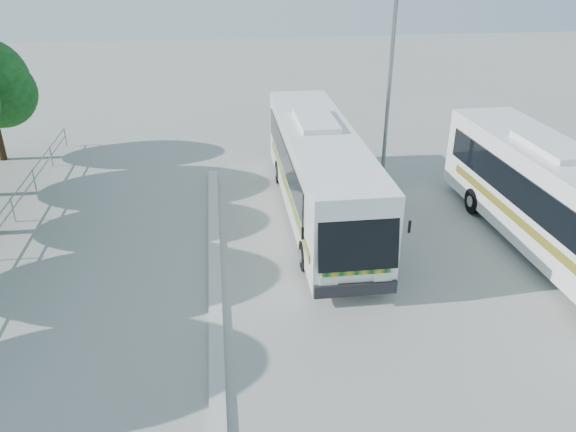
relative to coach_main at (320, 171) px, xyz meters
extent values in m
plane|color=gray|center=(-1.87, -5.06, -1.92)|extent=(100.00, 100.00, 0.00)
cube|color=#B2B2AD|center=(-4.17, -3.06, -1.84)|extent=(0.40, 16.00, 0.15)
cylinder|color=gray|center=(-11.87, 8.94, -1.42)|extent=(0.06, 0.06, 1.00)
sphere|color=#11390F|center=(-13.81, 7.74, 1.55)|extent=(3.28, 3.28, 3.28)
cube|color=white|center=(0.00, 0.03, 0.01)|extent=(2.58, 12.35, 3.14)
cube|color=black|center=(0.01, -6.17, 0.40)|extent=(2.37, 0.47, 2.00)
cube|color=black|center=(-1.31, 0.65, 0.40)|extent=(0.06, 9.88, 1.13)
cube|color=black|center=(1.31, 0.65, 0.40)|extent=(0.06, 9.88, 1.13)
cube|color=#0B5121|center=(-1.31, -0.28, -0.58)|extent=(0.04, 10.70, 0.29)
cylinder|color=black|center=(-1.16, -3.98, -1.40)|extent=(0.31, 1.03, 1.03)
cylinder|color=black|center=(1.17, -3.98, -1.40)|extent=(0.31, 1.03, 1.03)
cylinder|color=black|center=(-1.16, 3.53, -1.40)|extent=(0.31, 1.03, 1.03)
cylinder|color=black|center=(1.16, 3.53, -1.40)|extent=(0.31, 1.03, 1.03)
cube|color=white|center=(7.48, -4.07, 0.03)|extent=(2.95, 12.53, 3.17)
cube|color=black|center=(6.14, -3.49, 0.42)|extent=(0.34, 9.97, 1.14)
cube|color=#0D5F29|center=(6.17, -4.42, -0.57)|extent=(0.34, 10.80, 0.29)
cylinder|color=black|center=(6.21, -0.57, -1.40)|extent=(0.34, 1.05, 1.04)
cylinder|color=black|center=(8.55, -0.51, -1.40)|extent=(0.34, 1.05, 1.04)
cylinder|color=gray|center=(3.76, 3.95, 2.56)|extent=(0.23, 0.23, 8.95)
camera|label=1|loc=(-3.78, -19.83, 8.04)|focal=35.00mm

